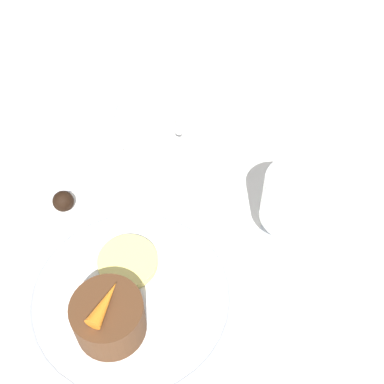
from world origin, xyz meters
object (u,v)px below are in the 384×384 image
wine_glass (294,202)px  fork (99,175)px  dessert_cake (109,318)px  coffee_cup (155,96)px  dinner_plate (132,298)px

wine_glass → fork: bearing=-141.7°
fork → dessert_cake: bearing=-19.7°
fork → dessert_cake: dessert_cake is taller
wine_glass → fork: (-0.19, -0.15, -0.07)m
fork → dessert_cake: 0.22m
coffee_cup → dessert_cake: (0.26, -0.18, -0.01)m
coffee_cup → dessert_cake: 0.32m
coffee_cup → dessert_cake: coffee_cup is taller
dinner_plate → wine_glass: 0.20m
coffee_cup → wine_glass: 0.25m
coffee_cup → dessert_cake: size_ratio=1.69×
dinner_plate → dessert_cake: (0.02, -0.03, 0.03)m
wine_glass → dessert_cake: size_ratio=1.49×
dinner_plate → coffee_cup: coffee_cup is taller
dinner_plate → wine_glass: size_ratio=2.12×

